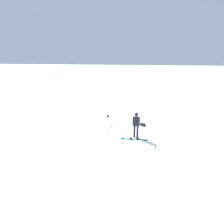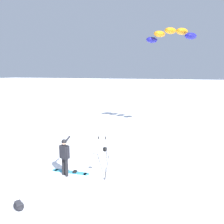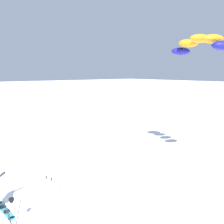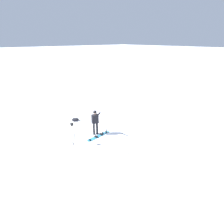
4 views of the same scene
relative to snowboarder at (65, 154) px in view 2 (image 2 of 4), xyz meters
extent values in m
plane|color=white|center=(0.38, -0.77, -1.02)|extent=(300.00, 300.00, 0.00)
cylinder|color=black|center=(-0.11, 0.03, -0.61)|extent=(0.14, 0.14, 0.81)
cylinder|color=black|center=(0.10, -0.04, -0.61)|extent=(0.14, 0.14, 0.81)
cube|color=black|center=(0.00, -0.01, 0.08)|extent=(0.46, 0.37, 0.58)
sphere|color=tan|center=(0.00, -0.01, 0.51)|extent=(0.22, 0.22, 0.22)
sphere|color=black|center=(0.00, -0.01, 0.54)|extent=(0.23, 0.23, 0.23)
cylinder|color=black|center=(-0.10, 0.28, 0.48)|extent=(0.25, 0.53, 0.40)
cylinder|color=black|center=(0.18, -0.09, 0.08)|extent=(0.09, 0.09, 0.58)
cube|color=teal|center=(0.03, 0.36, -1.01)|extent=(1.59, 0.42, 0.02)
cylinder|color=teal|center=(-0.75, 0.29, -1.01)|extent=(0.27, 0.27, 0.02)
cylinder|color=teal|center=(0.82, 0.43, -1.01)|extent=(0.27, 0.27, 0.02)
cube|color=black|center=(-0.18, 0.34, -0.96)|extent=(0.16, 0.21, 0.08)
cube|color=black|center=(0.25, 0.38, -0.96)|extent=(0.16, 0.21, 0.08)
ellipsoid|color=navy|center=(4.43, 9.37, 6.01)|extent=(1.06, 1.40, 0.44)
ellipsoid|color=orange|center=(3.81, 9.57, 6.40)|extent=(1.06, 1.40, 0.44)
ellipsoid|color=orange|center=(2.97, 9.84, 6.54)|extent=(1.06, 1.40, 0.44)
ellipsoid|color=orange|center=(2.12, 10.11, 6.40)|extent=(1.06, 1.40, 0.44)
ellipsoid|color=navy|center=(1.50, 10.31, 6.01)|extent=(1.06, 1.40, 0.44)
ellipsoid|color=black|center=(-0.06, -2.72, -0.91)|extent=(0.65, 0.56, 0.23)
cube|color=#2C2C33|center=(-0.06, -2.72, -0.83)|extent=(0.39, 0.34, 0.08)
cylinder|color=#262628|center=(1.79, 0.42, -0.38)|extent=(0.07, 0.37, 1.29)
cylinder|color=#262628|center=(1.67, 0.15, -0.38)|extent=(0.31, 0.23, 1.29)
cylinder|color=#262628|center=(1.95, 0.15, -0.38)|extent=(0.31, 0.24, 1.29)
cube|color=black|center=(1.81, 0.25, 0.29)|extent=(0.10, 0.10, 0.06)
cube|color=black|center=(1.81, 0.25, 0.37)|extent=(0.12, 0.16, 0.10)
cylinder|color=gray|center=(1.04, 2.09, -0.35)|extent=(0.14, 0.27, 1.32)
cylinder|color=black|center=(1.04, 2.09, 0.25)|extent=(0.05, 0.05, 0.14)
cylinder|color=gray|center=(0.71, 1.98, -0.35)|extent=(0.05, 0.29, 1.32)
cylinder|color=black|center=(0.71, 1.98, 0.25)|extent=(0.05, 0.05, 0.14)
camera|label=1|loc=(-2.26, 13.81, 4.02)|focal=36.31mm
camera|label=2|loc=(5.42, -8.01, 3.50)|focal=36.34mm
camera|label=3|loc=(9.62, -1.51, 4.75)|focal=35.86mm
camera|label=4|loc=(6.26, 8.86, 4.85)|focal=29.51mm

